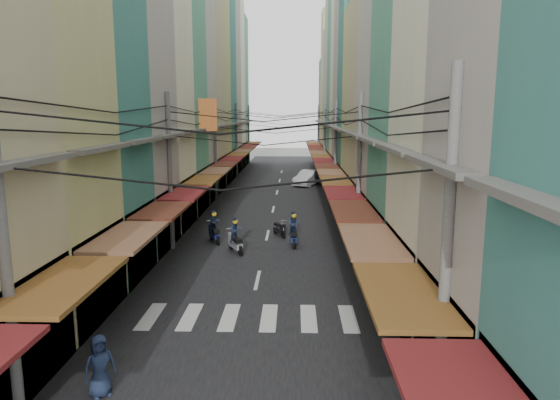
% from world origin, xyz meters
% --- Properties ---
extents(ground, '(160.00, 160.00, 0.00)m').
position_xyz_m(ground, '(0.00, 0.00, 0.00)').
color(ground, slate).
rests_on(ground, ground).
extents(road, '(10.00, 80.00, 0.02)m').
position_xyz_m(road, '(0.00, 20.00, 0.01)').
color(road, black).
rests_on(road, ground).
extents(sidewalk_left, '(3.00, 80.00, 0.06)m').
position_xyz_m(sidewalk_left, '(-6.50, 20.00, 0.03)').
color(sidewalk_left, slate).
rests_on(sidewalk_left, ground).
extents(sidewalk_right, '(3.00, 80.00, 0.06)m').
position_xyz_m(sidewalk_right, '(6.50, 20.00, 0.03)').
color(sidewalk_right, slate).
rests_on(sidewalk_right, ground).
extents(crosswalk, '(7.55, 2.40, 0.01)m').
position_xyz_m(crosswalk, '(-0.00, -6.00, 0.03)').
color(crosswalk, silver).
rests_on(crosswalk, ground).
extents(building_row_left, '(7.80, 67.67, 23.70)m').
position_xyz_m(building_row_left, '(-7.92, 16.56, 9.78)').
color(building_row_left, beige).
rests_on(building_row_left, ground).
extents(building_row_right, '(7.80, 68.98, 22.59)m').
position_xyz_m(building_row_right, '(7.92, 16.45, 9.41)').
color(building_row_right, '#387C72').
rests_on(building_row_right, ground).
extents(utility_poles, '(10.20, 66.13, 8.20)m').
position_xyz_m(utility_poles, '(0.00, 15.01, 6.59)').
color(utility_poles, slate).
rests_on(utility_poles, ground).
extents(white_car, '(5.70, 4.10, 1.88)m').
position_xyz_m(white_car, '(2.95, 26.65, 0.00)').
color(white_car, silver).
rests_on(white_car, ground).
extents(bicycle, '(1.91, 1.17, 1.23)m').
position_xyz_m(bicycle, '(6.77, -3.00, 0.00)').
color(bicycle, black).
rests_on(bicycle, ground).
extents(moving_scooters, '(4.95, 5.33, 1.87)m').
position_xyz_m(moving_scooters, '(-0.69, 3.70, 0.55)').
color(moving_scooters, black).
rests_on(moving_scooters, ground).
extents(parked_scooters, '(12.77, 12.56, 1.00)m').
position_xyz_m(parked_scooters, '(4.56, -3.48, 0.47)').
color(parked_scooters, black).
rests_on(parked_scooters, ground).
extents(pedestrians, '(14.28, 26.30, 2.25)m').
position_xyz_m(pedestrians, '(-4.46, 1.11, 1.06)').
color(pedestrians, '#29202B').
rests_on(pedestrians, ground).
extents(market_umbrella, '(2.51, 2.51, 2.64)m').
position_xyz_m(market_umbrella, '(7.17, -7.47, 2.33)').
color(market_umbrella, '#B2B2B7').
rests_on(market_umbrella, ground).
extents(traffic_sign, '(0.10, 0.66, 3.02)m').
position_xyz_m(traffic_sign, '(4.78, 0.77, 2.21)').
color(traffic_sign, slate).
rests_on(traffic_sign, ground).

